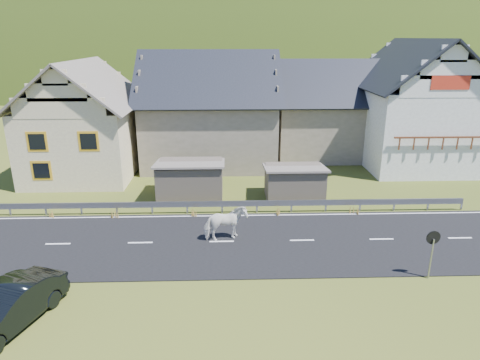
{
  "coord_description": "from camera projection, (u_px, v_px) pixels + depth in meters",
  "views": [
    {
      "loc": [
        0.29,
        -19.08,
        9.64
      ],
      "look_at": [
        1.0,
        2.67,
        2.34
      ],
      "focal_mm": 32.0,
      "sensor_mm": 36.0,
      "label": 1
    }
  ],
  "objects": [
    {
      "name": "shed_right",
      "position": [
        294.0,
        183.0,
        26.64
      ],
      "size": [
        3.8,
        2.9,
        2.2
      ],
      "primitive_type": "cube",
      "color": "brown",
      "rests_on": "ground"
    },
    {
      "name": "ground",
      "position": [
        222.0,
        242.0,
        21.14
      ],
      "size": [
        160.0,
        160.0,
        0.0
      ],
      "primitive_type": "plane",
      "color": "#313F13",
      "rests_on": "ground"
    },
    {
      "name": "road",
      "position": [
        222.0,
        242.0,
        21.13
      ],
      "size": [
        60.0,
        7.0,
        0.04
      ],
      "primitive_type": "cube",
      "color": "black",
      "rests_on": "ground"
    },
    {
      "name": "house_cream",
      "position": [
        84.0,
        114.0,
        30.81
      ],
      "size": [
        7.8,
        9.8,
        8.3
      ],
      "color": "beige",
      "rests_on": "ground"
    },
    {
      "name": "shed_left",
      "position": [
        190.0,
        180.0,
        26.88
      ],
      "size": [
        4.3,
        3.3,
        2.4
      ],
      "primitive_type": "cube",
      "color": "brown",
      "rests_on": "ground"
    },
    {
      "name": "horse",
      "position": [
        226.0,
        223.0,
        21.05
      ],
      "size": [
        1.51,
        2.26,
        1.76
      ],
      "primitive_type": "imported",
      "rotation": [
        0.0,
        0.0,
        1.87
      ],
      "color": "white",
      "rests_on": "road"
    },
    {
      "name": "house_stone_b",
      "position": [
        329.0,
        104.0,
        36.18
      ],
      "size": [
        9.8,
        8.8,
        8.1
      ],
      "color": "gray",
      "rests_on": "ground"
    },
    {
      "name": "house_stone_a",
      "position": [
        210.0,
        104.0,
        33.84
      ],
      "size": [
        10.8,
        9.8,
        8.9
      ],
      "color": "gray",
      "rests_on": "ground"
    },
    {
      "name": "conifer_patch",
      "position": [
        32.0,
        50.0,
        121.76
      ],
      "size": [
        76.0,
        50.0,
        28.0
      ],
      "primitive_type": "ellipsoid",
      "color": "black",
      "rests_on": "ground"
    },
    {
      "name": "car",
      "position": [
        7.0,
        308.0,
        14.78
      ],
      "size": [
        2.96,
        4.8,
        1.49
      ],
      "primitive_type": "imported",
      "rotation": [
        0.0,
        0.0,
        -0.33
      ],
      "color": "black",
      "rests_on": "ground"
    },
    {
      "name": "guardrail",
      "position": [
        222.0,
        204.0,
        24.45
      ],
      "size": [
        28.1,
        0.09,
        0.75
      ],
      "color": "#93969B",
      "rests_on": "ground"
    },
    {
      "name": "traffic_mirror",
      "position": [
        433.0,
        244.0,
        17.55
      ],
      "size": [
        0.6,
        0.18,
        2.15
      ],
      "rotation": [
        0.0,
        0.0,
        0.07
      ],
      "color": "#93969B",
      "rests_on": "ground"
    },
    {
      "name": "mountain",
      "position": [
        236.0,
        104.0,
        198.21
      ],
      "size": [
        440.0,
        280.0,
        260.0
      ],
      "primitive_type": "ellipsoid",
      "color": "#1F4010",
      "rests_on": "ground"
    },
    {
      "name": "lane_markings",
      "position": [
        222.0,
        241.0,
        21.12
      ],
      "size": [
        60.0,
        6.6,
        0.01
      ],
      "primitive_type": "cube",
      "color": "silver",
      "rests_on": "road"
    },
    {
      "name": "house_white",
      "position": [
        415.0,
        99.0,
        33.25
      ],
      "size": [
        8.8,
        10.8,
        9.7
      ],
      "color": "white",
      "rests_on": "ground"
    }
  ]
}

